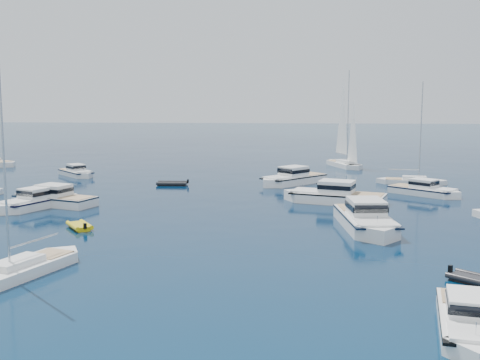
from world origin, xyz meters
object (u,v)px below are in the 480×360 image
object	(u,v)px
tender_yellow	(80,229)
motor_cruiser_right	(366,229)
motor_cruiser_near	(469,333)
sailboat_fore	(23,274)

from	to	relation	value
tender_yellow	motor_cruiser_right	bearing A→B (deg)	-30.84
motor_cruiser_near	sailboat_fore	size ratio (longest dim) A/B	0.59
motor_cruiser_right	tender_yellow	world-z (taller)	motor_cruiser_right
sailboat_fore	motor_cruiser_near	bearing A→B (deg)	-177.05
motor_cruiser_near	tender_yellow	distance (m)	32.40
sailboat_fore	motor_cruiser_right	bearing A→B (deg)	-127.86
motor_cruiser_near	tender_yellow	xyz separation A→B (m)	(-25.36, 20.16, 0.00)
motor_cruiser_right	sailboat_fore	bearing A→B (deg)	27.09
motor_cruiser_right	sailboat_fore	xyz separation A→B (m)	(-22.72, -14.38, 0.00)
motor_cruiser_near	motor_cruiser_right	bearing A→B (deg)	-73.46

